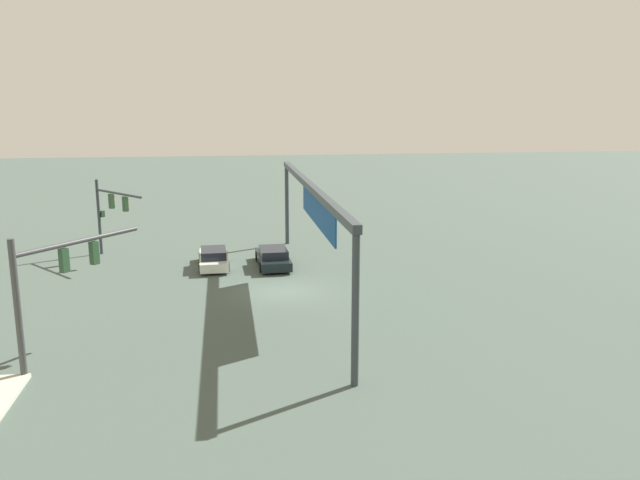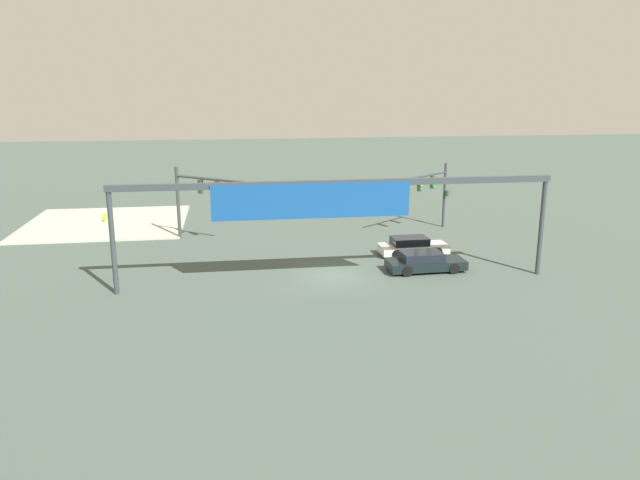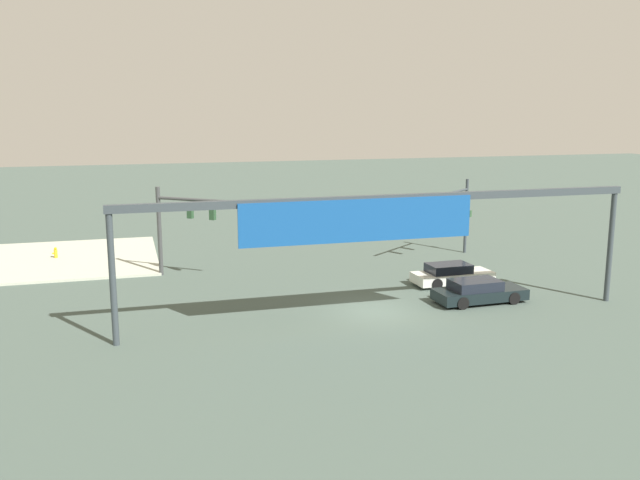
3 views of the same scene
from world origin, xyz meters
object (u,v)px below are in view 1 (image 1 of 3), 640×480
object	(u,v)px
traffic_signal_near_corner	(52,275)
sedan_car_waiting_far	(273,257)
sedan_car_approaching	(214,258)
traffic_signal_opposite_side	(110,207)

from	to	relation	value
traffic_signal_near_corner	sedan_car_waiting_far	distance (m)	17.35
sedan_car_approaching	sedan_car_waiting_far	world-z (taller)	same
traffic_signal_opposite_side	sedan_car_approaching	size ratio (longest dim) A/B	1.11
traffic_signal_near_corner	sedan_car_approaching	xyz separation A→B (m)	(-14.48, 5.88, -3.01)
traffic_signal_near_corner	sedan_car_approaching	bearing A→B (deg)	16.00
traffic_signal_opposite_side	traffic_signal_near_corner	bearing A→B (deg)	-35.73
sedan_car_approaching	traffic_signal_near_corner	bearing A→B (deg)	156.12
sedan_car_approaching	sedan_car_waiting_far	size ratio (longest dim) A/B	0.96
traffic_signal_near_corner	sedan_car_approaching	size ratio (longest dim) A/B	1.15
traffic_signal_near_corner	sedan_car_approaching	world-z (taller)	traffic_signal_near_corner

